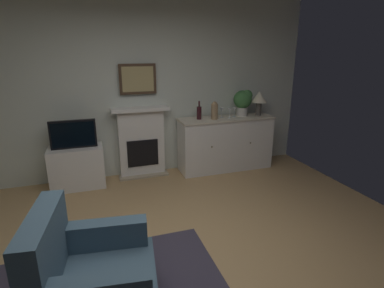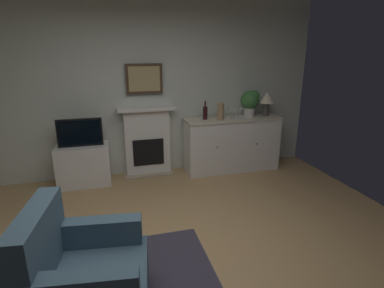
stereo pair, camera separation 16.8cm
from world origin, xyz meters
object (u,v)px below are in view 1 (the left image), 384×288
Objects in this scene: framed_picture at (138,79)px; wine_glass_center at (230,111)px; tv_cabinet at (77,167)px; tv_set at (73,134)px; vase_decorative at (215,110)px; wine_glass_left at (222,110)px; table_lamp at (259,99)px; sideboard_cabinet at (225,143)px; wine_bottle at (199,112)px; potted_plant_small at (243,100)px; fireplace_unit at (141,142)px; wine_glass_right at (234,110)px; armchair at (90,279)px.

wine_glass_center is at bearing -10.99° from framed_picture.
tv_cabinet is 1.21× the size of tv_set.
framed_picture is 1.96× the size of vase_decorative.
tv_cabinet is (-2.27, 0.00, -0.70)m from wine_glass_left.
framed_picture is at bearing 169.01° from wine_glass_center.
wine_glass_left is at bearing 178.75° from table_lamp.
wine_bottle reaches higher than sideboard_cabinet.
wine_glass_center is 0.59× the size of vase_decorative.
tv_cabinet is at bearing -167.99° from framed_picture.
wine_glass_center is (-0.55, -0.05, -0.16)m from table_lamp.
potted_plant_small is (2.66, 0.05, 0.33)m from tv_set.
potted_plant_small reaches higher than sideboard_cabinet.
table_lamp is 2.42× the size of wine_glass_left.
sideboard_cabinet is (1.37, -0.22, -1.07)m from framed_picture.
table_lamp is at bearing 3.51° from vase_decorative.
table_lamp is (1.95, -0.18, 0.61)m from fireplace_unit.
wine_glass_right is 0.38× the size of potted_plant_small.
vase_decorative is 3.23m from armchair.
wine_glass_right is at bearing 47.17° from armchair.
armchair is (-1.74, -2.55, -0.61)m from wine_bottle.
wine_bottle is at bearing -12.29° from framed_picture.
fireplace_unit is 6.67× the size of wine_glass_left.
fireplace_unit is 2.75× the size of table_lamp.
sideboard_cabinet is (1.37, -0.18, -0.11)m from fireplace_unit.
tv_set is at bearing 179.00° from wine_glass_center.
tv_cabinet is 0.50m from tv_set.
wine_glass_left is at bearing -1.54° from wine_bottle.
sideboard_cabinet is 5.57× the size of vase_decorative.
tv_set reaches higher than sideboard_cabinet.
fireplace_unit reaches higher than wine_glass_right.
armchair is (-2.35, -2.53, -0.62)m from wine_glass_right.
wine_glass_center is at bearing -1.00° from tv_set.
wine_glass_left is (-0.08, 0.01, 0.56)m from sideboard_cabinet.
table_lamp reaches higher than wine_glass_center.
potted_plant_small is 3.68m from armchair.
vase_decorative reaches higher than wine_glass_right.
wine_glass_center is 1.00× the size of wine_glass_right.
framed_picture is at bearing 90.00° from fireplace_unit.
framed_picture is at bearing 166.54° from vase_decorative.
tv_set is (-1.88, -0.03, -0.18)m from wine_bottle.
tv_cabinet is at bearing 178.44° from wine_glass_center.
vase_decorative reaches higher than wine_glass_left.
vase_decorative is at bearing -13.46° from framed_picture.
armchair is (-1.97, -2.48, -0.64)m from vase_decorative.
wine_glass_right reaches higher than tv_set.
armchair is (-2.13, -2.54, -0.62)m from wine_glass_left.
framed_picture reaches higher than wine_glass_center.
framed_picture is 1.41m from wine_glass_left.
sideboard_cabinet is at bearing 0.20° from tv_set.
table_lamp is 0.27m from potted_plant_small.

